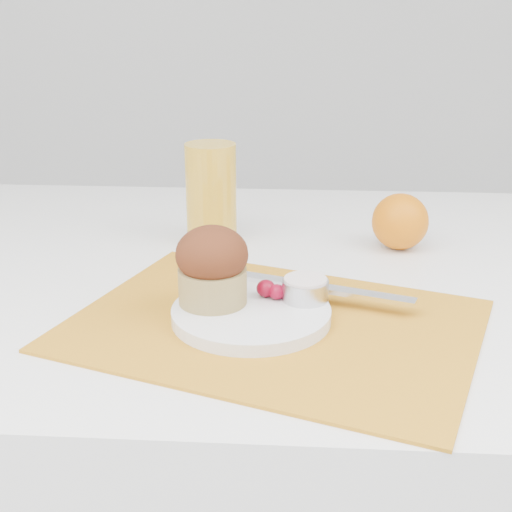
# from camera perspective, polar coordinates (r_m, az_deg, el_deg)

# --- Properties ---
(table) EXTENTS (1.20, 0.80, 0.75)m
(table) POSITION_cam_1_polar(r_m,az_deg,el_deg) (1.15, 3.99, -18.67)
(table) COLOR white
(table) RESTS_ON ground
(placemat) EXTENTS (0.52, 0.44, 0.00)m
(placemat) POSITION_cam_1_polar(r_m,az_deg,el_deg) (0.79, 1.41, -5.54)
(placemat) COLOR orange
(placemat) RESTS_ON table
(plate) EXTENTS (0.23, 0.23, 0.01)m
(plate) POSITION_cam_1_polar(r_m,az_deg,el_deg) (0.79, -0.39, -4.65)
(plate) COLOR white
(plate) RESTS_ON placemat
(ramekin) EXTENTS (0.07, 0.07, 0.02)m
(ramekin) POSITION_cam_1_polar(r_m,az_deg,el_deg) (0.81, 3.96, -2.72)
(ramekin) COLOR #BBBBBF
(ramekin) RESTS_ON plate
(cream) EXTENTS (0.05, 0.05, 0.01)m
(cream) POSITION_cam_1_polar(r_m,az_deg,el_deg) (0.81, 3.98, -1.97)
(cream) COLOR silver
(cream) RESTS_ON ramekin
(raspberry_near) EXTENTS (0.02, 0.02, 0.02)m
(raspberry_near) POSITION_cam_1_polar(r_m,az_deg,el_deg) (0.82, 0.80, -2.60)
(raspberry_near) COLOR #50020F
(raspberry_near) RESTS_ON plate
(raspberry_far) EXTENTS (0.02, 0.02, 0.02)m
(raspberry_far) POSITION_cam_1_polar(r_m,az_deg,el_deg) (0.81, 1.68, -2.88)
(raspberry_far) COLOR #5E0214
(raspberry_far) RESTS_ON plate
(butter_knife) EXTENTS (0.21, 0.09, 0.01)m
(butter_knife) POSITION_cam_1_polar(r_m,az_deg,el_deg) (0.84, 5.28, -2.56)
(butter_knife) COLOR white
(butter_knife) RESTS_ON plate
(orange) EXTENTS (0.08, 0.08, 0.08)m
(orange) POSITION_cam_1_polar(r_m,az_deg,el_deg) (1.03, 11.46, 2.72)
(orange) COLOR orange
(orange) RESTS_ON table
(juice_glass) EXTENTS (0.09, 0.09, 0.15)m
(juice_glass) POSITION_cam_1_polar(r_m,az_deg,el_deg) (1.03, -3.61, 4.97)
(juice_glass) COLOR gold
(juice_glass) RESTS_ON table
(muffin) EXTENTS (0.09, 0.09, 0.09)m
(muffin) POSITION_cam_1_polar(r_m,az_deg,el_deg) (0.79, -3.53, -0.78)
(muffin) COLOR tan
(muffin) RESTS_ON plate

